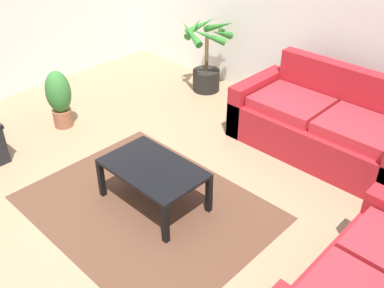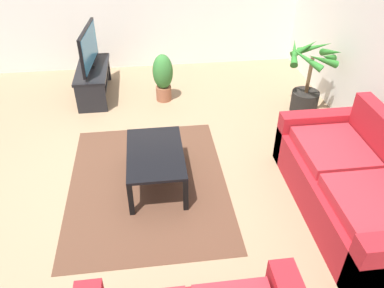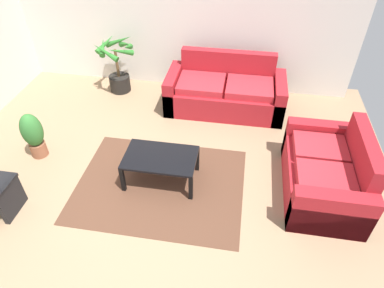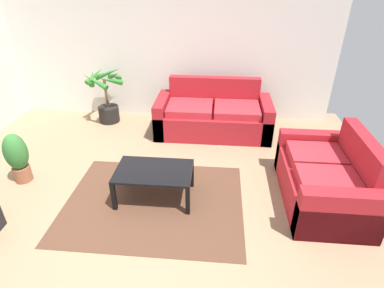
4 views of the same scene
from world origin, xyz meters
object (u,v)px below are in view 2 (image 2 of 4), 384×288
Objects in this scene: coffee_table at (155,156)px; potted_palm at (308,82)px; potted_plant_small at (163,76)px; tv at (89,47)px; couch_main at (355,188)px; tv_stand at (93,77)px.

coffee_table is 0.94× the size of potted_palm.
potted_plant_small is (-1.88, 0.20, 0.02)m from coffee_table.
tv is at bearing -159.21° from coffee_table.
couch_main is 1.96× the size of potted_palm.
couch_main reaches higher than coffee_table.
potted_plant_small is at bearing 173.90° from coffee_table.
tv_stand is 1.07m from potted_plant_small.
couch_main reaches higher than tv_stand.
tv is 0.98× the size of potted_palm.
potted_palm is (-1.30, 2.16, 0.09)m from coffee_table.
potted_palm is 2.04m from potted_plant_small.
potted_plant_small is (-2.55, -1.69, 0.08)m from couch_main.
potted_plant_small reaches higher than coffee_table.
couch_main is at bearing 33.47° from potted_plant_small.
potted_palm is at bearing 73.90° from tv.
coffee_table is (2.16, 0.82, -0.40)m from tv.
tv is 1.12m from potted_plant_small.
tv_stand is at bearing -136.23° from couch_main.
tv_stand is at bearing -106.09° from potted_palm.
potted_plant_small is at bearing 74.68° from tv.
coffee_table is (2.16, 0.83, 0.07)m from tv_stand.
tv is 2.35m from coffee_table.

